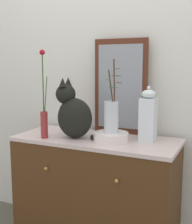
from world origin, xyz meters
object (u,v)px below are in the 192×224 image
object	(u,v)px
jar_lidded_porcelain	(148,116)
sideboard	(96,194)
cat_sitting	(73,113)
vase_slim_green	(44,116)
mirror_leaning	(120,87)
bowl_porcelain	(111,137)
vase_glass_clear	(111,115)

from	to	relation	value
jar_lidded_porcelain	sideboard	bearing A→B (deg)	-167.80
cat_sitting	vase_slim_green	size ratio (longest dim) A/B	0.70
mirror_leaning	cat_sitting	bearing A→B (deg)	-130.95
mirror_leaning	cat_sitting	xyz separation A→B (m)	(-0.24, -0.27, -0.17)
vase_slim_green	jar_lidded_porcelain	bearing A→B (deg)	18.53
mirror_leaning	jar_lidded_porcelain	bearing A→B (deg)	-29.81
sideboard	cat_sitting	bearing A→B (deg)	-158.53
mirror_leaning	bowl_porcelain	size ratio (longest dim) A/B	2.96
vase_slim_green	jar_lidded_porcelain	size ratio (longest dim) A/B	1.64
sideboard	jar_lidded_porcelain	world-z (taller)	jar_lidded_porcelain
cat_sitting	bowl_porcelain	distance (m)	0.31
cat_sitting	mirror_leaning	bearing A→B (deg)	49.05
vase_slim_green	bowl_porcelain	bearing A→B (deg)	13.54
bowl_porcelain	vase_slim_green	bearing A→B (deg)	-166.46
mirror_leaning	vase_slim_green	size ratio (longest dim) A/B	1.14
mirror_leaning	vase_glass_clear	distance (m)	0.31
vase_slim_green	mirror_leaning	bearing A→B (deg)	41.37
vase_slim_green	vase_glass_clear	bearing A→B (deg)	13.45
sideboard	mirror_leaning	bearing A→B (deg)	66.86
sideboard	mirror_leaning	xyz separation A→B (m)	(0.09, 0.22, 0.74)
cat_sitting	bowl_porcelain	bearing A→B (deg)	3.52
vase_slim_green	cat_sitting	bearing A→B (deg)	27.33
sideboard	bowl_porcelain	bearing A→B (deg)	-17.44
vase_glass_clear	jar_lidded_porcelain	world-z (taller)	vase_glass_clear
vase_glass_clear	sideboard	bearing A→B (deg)	162.55
sideboard	jar_lidded_porcelain	distance (m)	0.67
mirror_leaning	vase_glass_clear	size ratio (longest dim) A/B	1.44
jar_lidded_porcelain	cat_sitting	bearing A→B (deg)	-164.94
sideboard	bowl_porcelain	size ratio (longest dim) A/B	4.92
sideboard	vase_slim_green	size ratio (longest dim) A/B	1.89
vase_slim_green	bowl_porcelain	xyz separation A→B (m)	(0.45, 0.11, -0.12)
sideboard	jar_lidded_porcelain	xyz separation A→B (m)	(0.34, 0.07, 0.57)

